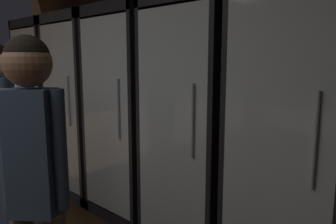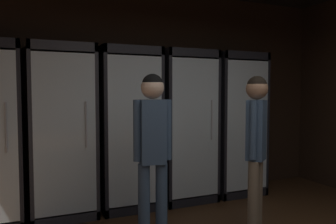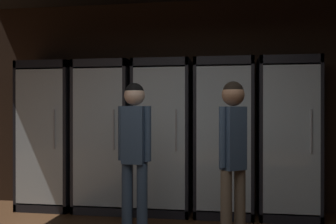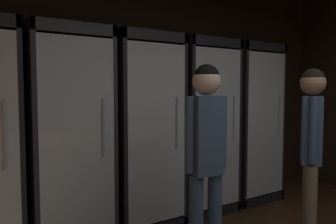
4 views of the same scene
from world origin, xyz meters
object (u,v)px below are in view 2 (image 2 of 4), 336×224
cooler_right (184,127)px  shopper_far (256,139)px  cooler_far_right (234,125)px  shopper_near (153,142)px  cooler_left (62,133)px  cooler_center (128,130)px

cooler_right → shopper_far: bearing=-85.4°
cooler_far_right → shopper_near: bearing=-145.1°
cooler_left → cooler_far_right: size_ratio=1.00×
cooler_left → shopper_far: cooler_left is taller
cooler_right → shopper_near: bearing=-127.2°
shopper_far → cooler_left: bearing=140.6°
cooler_center → cooler_far_right: same height
cooler_left → cooler_right: same height
cooler_right → shopper_far: size_ratio=1.24×
cooler_left → cooler_center: same height
cooler_right → cooler_far_right: (0.78, -0.00, 0.00)m
cooler_center → shopper_near: (-0.10, -1.16, 0.02)m
cooler_far_right → shopper_near: (-1.66, -1.15, 0.01)m
cooler_left → cooler_right: bearing=0.0°
cooler_left → cooler_far_right: (2.34, -0.00, 0.00)m
cooler_center → cooler_right: size_ratio=1.00×
cooler_far_right → shopper_near: cooler_far_right is taller
cooler_far_right → shopper_near: 2.02m
cooler_left → shopper_near: cooler_left is taller
shopper_near → cooler_left: bearing=120.5°
cooler_left → cooler_far_right: 2.34m
cooler_right → cooler_far_right: bearing=-0.1°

